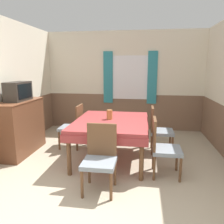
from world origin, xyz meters
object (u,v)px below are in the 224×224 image
Objects in this scene: chair_left_far at (74,125)px; tv at (18,91)px; vase at (110,115)px; chair_right_near at (162,146)px; chair_right_far at (158,128)px; chair_head_near at (100,156)px; dining_table at (111,126)px; sideboard at (21,127)px.

tv is at bearing 115.54° from chair_left_far.
tv is 1.80m from vase.
chair_right_near and chair_right_far have the same top height.
chair_head_near is 1.75m from chair_right_far.
chair_left_far is 1.75m from chair_head_near.
vase is (-0.04, 0.06, 0.19)m from dining_table.
dining_table is at bearing -119.42° from chair_left_far.
dining_table is 1.01m from chair_left_far.
chair_head_near is 2.09m from sideboard.
vase is at bearing 0.84° from sideboard.
tv is (-2.67, -0.44, 0.74)m from chair_right_far.
chair_left_far is at bearing -119.42° from chair_right_near.
chair_right_far is 1.07m from vase.
tv is at bearing -80.62° from chair_right_far.
tv reaches higher than chair_right_far.
chair_left_far is 2.00m from chair_right_near.
chair_right_far is 2.71m from sideboard.
chair_right_far is at bearing -180.00° from chair_right_near.
sideboard is (-2.67, -0.45, 0.05)m from chair_right_far.
chair_left_far and chair_right_far have the same top height.
chair_right_near reaches higher than dining_table.
sideboard is at bearing -30.54° from chair_head_near.
chair_right_near is at bearing -11.51° from tv.
chair_right_near is 1.00× the size of chair_right_far.
chair_right_near and chair_head_near have the same top height.
vase is (1.75, 0.01, -0.40)m from tv.
chair_right_near is 1.12m from vase.
chair_right_far is at bearing 25.02° from vase.
tv reaches higher than sideboard.
chair_left_far is (-0.87, 0.49, -0.16)m from dining_table.
tv reaches higher than chair_head_near.
dining_table is 1.77× the size of chair_left_far.
dining_table is 1.77× the size of chair_right_near.
vase is at bearing -117.27° from chair_left_far.
dining_table is at bearing -119.42° from chair_right_near.
tv is at bearing 178.36° from dining_table.
sideboard is 0.69m from tv.
dining_table is 1.77× the size of chair_right_far.
tv reaches higher than chair_right_near.
chair_right_near is 0.98m from chair_right_far.
chair_head_near is 1.63× the size of tv.
chair_left_far is 1.26m from tv.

